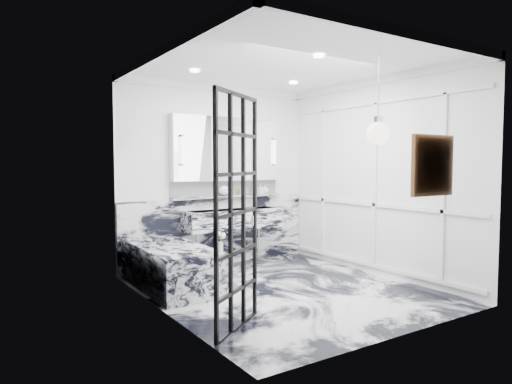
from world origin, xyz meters
TOP-DOWN VIEW (x-y plane):
  - floor at (0.00, 0.00)m, footprint 3.60×3.60m
  - ceiling at (0.00, 0.00)m, footprint 3.60×3.60m
  - wall_back at (0.00, 1.80)m, footprint 3.60×0.00m
  - wall_front at (0.00, -1.80)m, footprint 3.60×0.00m
  - wall_left at (-1.60, 0.00)m, footprint 0.00×3.60m
  - wall_right at (1.60, 0.00)m, footprint 0.00×3.60m
  - marble_clad_back at (0.00, 1.78)m, footprint 3.18×0.05m
  - marble_clad_left at (-1.59, 0.00)m, footprint 0.02×3.56m
  - panel_molding at (1.58, 0.00)m, footprint 0.03×3.40m
  - soap_bottle_a at (0.63, 1.71)m, footprint 0.08×0.08m
  - soap_bottle_b at (0.76, 1.71)m, footprint 0.09×0.09m
  - soap_bottle_c at (0.85, 1.71)m, footprint 0.14×0.14m
  - face_pot at (0.06, 1.71)m, footprint 0.16×0.16m
  - amber_bottle at (0.35, 1.71)m, footprint 0.04×0.04m
  - flower_vase at (-0.86, 0.14)m, footprint 0.08×0.08m
  - crittall_door at (-1.18, -0.80)m, footprint 0.75×0.53m
  - artwork at (0.45, -1.76)m, footprint 0.49×0.05m
  - pendant_light at (0.15, -1.34)m, footprint 0.23×0.23m
  - trough_sink at (0.15, 1.55)m, footprint 1.60×0.45m
  - ledge at (0.15, 1.72)m, footprint 1.90×0.14m
  - subway_tile at (0.15, 1.78)m, footprint 1.90×0.03m
  - mirror_cabinet at (0.15, 1.73)m, footprint 1.90×0.16m
  - sconce_left at (-0.67, 1.63)m, footprint 0.07×0.07m
  - sconce_right at (0.97, 1.63)m, footprint 0.07×0.07m
  - bathtub at (-1.18, 0.90)m, footprint 0.75×1.65m

SIDE VIEW (x-z plane):
  - floor at x=0.00m, z-range 0.00..0.00m
  - bathtub at x=-1.18m, z-range 0.00..0.55m
  - marble_clad_back at x=0.00m, z-range 0.00..1.05m
  - flower_vase at x=-0.86m, z-range 0.55..0.67m
  - trough_sink at x=0.15m, z-range 0.58..0.88m
  - ledge at x=0.15m, z-range 1.05..1.09m
  - crittall_door at x=-1.18m, z-range 0.00..2.24m
  - amber_bottle at x=0.35m, z-range 1.09..1.19m
  - soap_bottle_c at x=0.85m, z-range 1.09..1.23m
  - face_pot at x=0.06m, z-range 1.09..1.24m
  - soap_bottle_b at x=0.76m, z-range 1.09..1.26m
  - soap_bottle_a at x=0.63m, z-range 1.09..1.28m
  - subway_tile at x=0.15m, z-range 1.09..1.32m
  - panel_molding at x=1.58m, z-range 0.15..2.45m
  - marble_clad_left at x=-1.59m, z-range 0.00..2.68m
  - wall_back at x=0.00m, z-range -0.40..3.20m
  - wall_front at x=0.00m, z-range -0.40..3.20m
  - wall_left at x=-1.60m, z-range -0.40..3.20m
  - wall_right at x=1.60m, z-range -0.40..3.20m
  - artwork at x=0.45m, z-range 1.33..1.82m
  - sconce_left at x=-0.67m, z-range 1.58..1.98m
  - sconce_right at x=0.97m, z-range 1.58..1.98m
  - mirror_cabinet at x=0.15m, z-range 1.32..2.32m
  - pendant_light at x=0.15m, z-range 1.78..2.00m
  - ceiling at x=0.00m, z-range 2.80..2.80m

